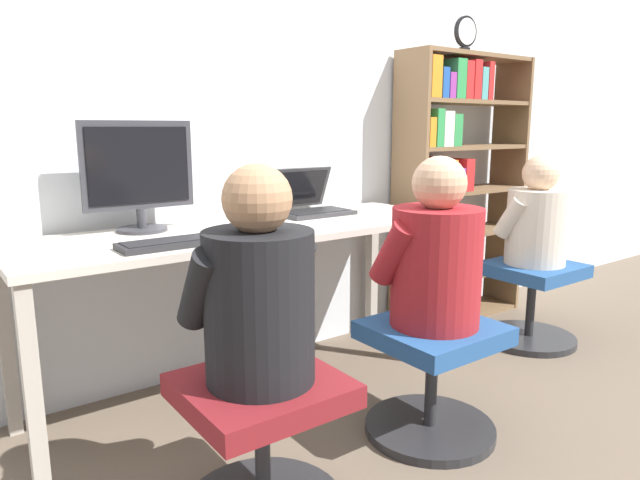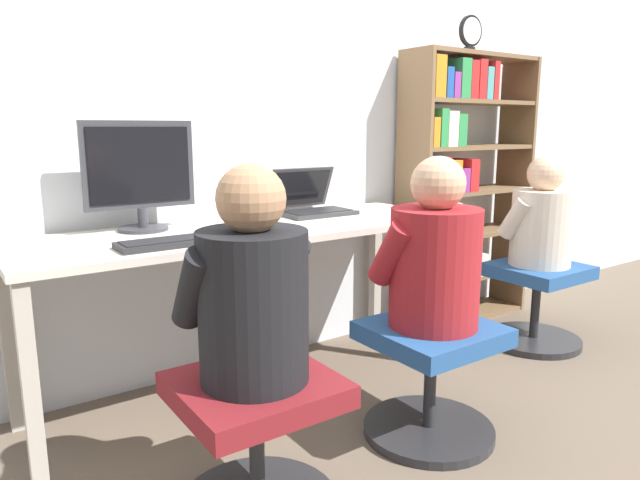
% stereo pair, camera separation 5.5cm
% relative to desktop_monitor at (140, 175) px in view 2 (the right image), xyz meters
% --- Properties ---
extents(ground_plane, '(14.00, 14.00, 0.00)m').
position_rel_desktop_monitor_xyz_m(ground_plane, '(0.41, -0.49, -1.00)').
color(ground_plane, brown).
extents(wall_back, '(10.00, 0.05, 2.60)m').
position_rel_desktop_monitor_xyz_m(wall_back, '(0.41, 0.20, 0.30)').
color(wall_back, silver).
rests_on(wall_back, ground_plane).
extents(desk, '(1.95, 0.62, 0.77)m').
position_rel_desktop_monitor_xyz_m(desk, '(0.41, -0.18, -0.31)').
color(desk, beige).
rests_on(desk, ground_plane).
extents(desktop_monitor, '(0.46, 0.20, 0.45)m').
position_rel_desktop_monitor_xyz_m(desktop_monitor, '(0.00, 0.00, 0.00)').
color(desktop_monitor, '#333338').
rests_on(desktop_monitor, desk).
extents(laptop, '(0.36, 0.31, 0.22)m').
position_rel_desktop_monitor_xyz_m(laptop, '(0.83, -0.01, -0.18)').
color(laptop, '#2D2D30').
rests_on(laptop, desk).
extents(keyboard, '(0.41, 0.14, 0.03)m').
position_rel_desktop_monitor_xyz_m(keyboard, '(-0.00, -0.36, -0.22)').
color(keyboard, '#232326').
rests_on(keyboard, desk).
extents(computer_mouse_by_keyboard, '(0.07, 0.11, 0.04)m').
position_rel_desktop_monitor_xyz_m(computer_mouse_by_keyboard, '(0.28, -0.36, -0.21)').
color(computer_mouse_by_keyboard, black).
rests_on(computer_mouse_by_keyboard, desk).
extents(office_chair_left, '(0.51, 0.51, 0.45)m').
position_rel_desktop_monitor_xyz_m(office_chair_left, '(0.02, -0.91, -0.75)').
color(office_chair_left, '#262628').
rests_on(office_chair_left, ground_plane).
extents(office_chair_right, '(0.51, 0.51, 0.45)m').
position_rel_desktop_monitor_xyz_m(office_chair_right, '(0.81, -0.88, -0.75)').
color(office_chair_right, '#262628').
rests_on(office_chair_right, ground_plane).
extents(person_at_monitor, '(0.40, 0.33, 0.65)m').
position_rel_desktop_monitor_xyz_m(person_at_monitor, '(0.02, -0.91, -0.28)').
color(person_at_monitor, black).
rests_on(person_at_monitor, office_chair_left).
extents(person_at_laptop, '(0.42, 0.34, 0.64)m').
position_rel_desktop_monitor_xyz_m(person_at_laptop, '(0.81, -0.88, -0.28)').
color(person_at_laptop, maroon).
rests_on(person_at_laptop, office_chair_right).
extents(bookshelf, '(0.94, 0.27, 1.62)m').
position_rel_desktop_monitor_xyz_m(bookshelf, '(1.87, -0.01, -0.19)').
color(bookshelf, brown).
rests_on(bookshelf, ground_plane).
extents(desk_clock, '(0.17, 0.03, 0.19)m').
position_rel_desktop_monitor_xyz_m(desk_clock, '(1.88, -0.07, 0.72)').
color(desk_clock, black).
rests_on(desk_clock, bookshelf).
extents(office_chair_side, '(0.51, 0.51, 0.45)m').
position_rel_desktop_monitor_xyz_m(office_chair_side, '(1.99, -0.53, -0.75)').
color(office_chair_side, '#262628').
rests_on(office_chair_side, ground_plane).
extents(person_near_shelf, '(0.40, 0.32, 0.60)m').
position_rel_desktop_monitor_xyz_m(person_near_shelf, '(1.99, -0.52, -0.30)').
color(person_near_shelf, beige).
rests_on(person_near_shelf, office_chair_side).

